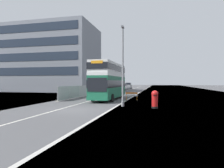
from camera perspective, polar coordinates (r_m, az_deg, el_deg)
The scene contains 12 objects.
ground at distance 17.12m, azimuth -9.00°, elevation -7.77°, with size 140.00×280.00×0.10m.
double_decker_bus at distance 26.91m, azimuth -0.82°, elevation 1.07°, with size 2.85×11.07×5.00m.
lamppost_foreground at distance 19.15m, azimuth 3.18°, elevation 4.54°, with size 0.29×0.70×7.97m.
red_pillar_postbox at distance 18.31m, azimuth 12.54°, elevation -4.21°, with size 0.63×0.63×1.66m.
roadworks_barrier at distance 25.49m, azimuth 5.83°, elevation -3.40°, with size 1.61×0.75×1.08m.
construction_site_fence at distance 35.70m, azimuth -6.47°, elevation -1.85°, with size 0.44×24.00×1.92m.
car_oncoming_near at distance 46.92m, azimuth 0.76°, elevation -1.22°, with size 1.91×4.28×2.01m.
car_receding_mid at distance 55.62m, azimuth 3.26°, elevation -0.87°, with size 1.91×4.25×2.16m.
car_receding_far at distance 65.11m, azimuth 4.85°, elevation -0.63°, with size 1.97×4.37×2.19m.
bare_tree_far_verge_near at distance 60.87m, azimuth -2.00°, elevation 0.83°, with size 2.36×2.95×5.57m.
bare_tree_far_verge_mid at distance 65.70m, azimuth -1.33°, elevation 0.34°, with size 2.55×2.96×4.30m.
backdrop_office_block at distance 56.60m, azimuth -20.79°, elevation 6.69°, with size 31.05×14.59×16.94m.
Camera 1 is at (7.07, -15.59, 2.45)m, focal length 30.91 mm.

